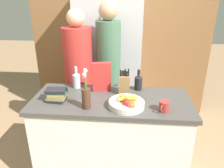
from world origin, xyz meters
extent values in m
cube|color=silver|center=(0.00, 0.00, 0.44)|extent=(1.44, 0.62, 0.89)
cube|color=#474442|center=(0.00, 0.00, 0.91)|extent=(1.50, 0.65, 0.04)
cube|color=brown|center=(0.00, 1.52, 1.30)|extent=(2.70, 0.12, 2.60)
cube|color=#B7B7BC|center=(-0.13, 1.16, 0.98)|extent=(0.87, 0.60, 1.96)
cylinder|color=#B7B7BC|center=(-0.20, 0.84, 1.08)|extent=(0.02, 0.02, 1.08)
cylinder|color=silver|center=(0.15, -0.14, 0.95)|extent=(0.32, 0.32, 0.05)
torus|color=silver|center=(0.15, -0.14, 0.98)|extent=(0.32, 0.32, 0.02)
sphere|color=#C64C23|center=(0.18, -0.21, 0.98)|extent=(0.07, 0.07, 0.07)
sphere|color=red|center=(0.15, -0.18, 0.99)|extent=(0.08, 0.08, 0.08)
sphere|color=#99B233|center=(0.15, -0.13, 0.99)|extent=(0.07, 0.07, 0.07)
cylinder|color=yellow|center=(0.15, -0.10, 1.00)|extent=(0.17, 0.12, 0.03)
cylinder|color=yellow|center=(0.16, -0.12, 1.01)|extent=(0.16, 0.11, 0.03)
cube|color=olive|center=(0.12, 0.13, 1.02)|extent=(0.11, 0.09, 0.19)
cylinder|color=black|center=(0.08, 0.12, 1.14)|extent=(0.01, 0.01, 0.07)
cylinder|color=black|center=(0.09, 0.13, 1.14)|extent=(0.01, 0.01, 0.06)
cylinder|color=black|center=(0.11, 0.14, 1.14)|extent=(0.01, 0.01, 0.06)
cylinder|color=black|center=(0.12, 0.13, 1.15)|extent=(0.01, 0.01, 0.08)
cylinder|color=black|center=(0.14, 0.12, 1.14)|extent=(0.01, 0.01, 0.06)
cylinder|color=black|center=(0.15, 0.13, 1.15)|extent=(0.01, 0.01, 0.08)
cylinder|color=#4C2D1E|center=(-0.20, -0.19, 1.02)|extent=(0.08, 0.08, 0.18)
cylinder|color=#477538|center=(-0.19, -0.19, 1.19)|extent=(0.01, 0.02, 0.16)
sphere|color=white|center=(-0.19, -0.19, 1.27)|extent=(0.03, 0.03, 0.03)
cylinder|color=#477538|center=(-0.20, -0.19, 1.19)|extent=(0.01, 0.01, 0.16)
sphere|color=white|center=(-0.20, -0.19, 1.28)|extent=(0.03, 0.03, 0.03)
cylinder|color=#477538|center=(-0.20, -0.18, 1.17)|extent=(0.01, 0.02, 0.11)
sphere|color=white|center=(-0.21, -0.18, 1.22)|extent=(0.04, 0.04, 0.04)
cylinder|color=#477538|center=(-0.20, -0.19, 1.18)|extent=(0.01, 0.01, 0.13)
sphere|color=white|center=(-0.20, -0.19, 1.24)|extent=(0.03, 0.03, 0.03)
cylinder|color=#477538|center=(-0.20, -0.19, 1.19)|extent=(0.01, 0.01, 0.15)
sphere|color=white|center=(-0.20, -0.19, 1.26)|extent=(0.03, 0.03, 0.03)
cube|color=red|center=(-0.11, 0.19, 1.08)|extent=(0.19, 0.09, 0.30)
cylinder|color=#99332D|center=(0.47, -0.18, 0.97)|extent=(0.09, 0.09, 0.09)
torus|color=#99332D|center=(0.44, -0.22, 0.98)|extent=(0.04, 0.06, 0.06)
cube|color=#232328|center=(-0.50, -0.08, 0.94)|extent=(0.17, 0.15, 0.02)
cube|color=#99844C|center=(-0.50, -0.07, 0.97)|extent=(0.17, 0.14, 0.02)
cube|color=#99844C|center=(-0.49, -0.07, 0.99)|extent=(0.16, 0.15, 0.03)
cube|color=#3D6047|center=(-0.49, -0.07, 1.02)|extent=(0.19, 0.13, 0.02)
cube|color=#232328|center=(-0.50, -0.08, 1.04)|extent=(0.19, 0.13, 0.02)
cylinder|color=#B2BCC1|center=(-0.39, 0.24, 1.00)|extent=(0.08, 0.08, 0.14)
cone|color=#B2BCC1|center=(-0.39, 0.24, 1.09)|extent=(0.08, 0.08, 0.03)
cylinder|color=#B2BCC1|center=(-0.39, 0.24, 1.13)|extent=(0.03, 0.03, 0.06)
cylinder|color=black|center=(0.26, 0.25, 1.00)|extent=(0.08, 0.08, 0.13)
cone|color=black|center=(0.26, 0.25, 1.08)|extent=(0.08, 0.08, 0.03)
cylinder|color=black|center=(0.26, 0.25, 1.12)|extent=(0.03, 0.03, 0.06)
cube|color=#383842|center=(-0.44, 0.56, 0.41)|extent=(0.31, 0.27, 0.82)
cylinder|color=red|center=(-0.44, 0.56, 1.17)|extent=(0.33, 0.33, 0.69)
sphere|color=#DBAD89|center=(-0.44, 0.56, 1.61)|extent=(0.20, 0.20, 0.20)
cube|color=#383842|center=(-0.09, 0.62, 0.43)|extent=(0.24, 0.17, 0.86)
cylinder|color=#42664C|center=(-0.09, 0.62, 1.22)|extent=(0.28, 0.28, 0.72)
sphere|color=tan|center=(-0.09, 0.62, 1.68)|extent=(0.21, 0.21, 0.21)
camera|label=1|loc=(0.17, -1.84, 1.85)|focal=35.00mm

